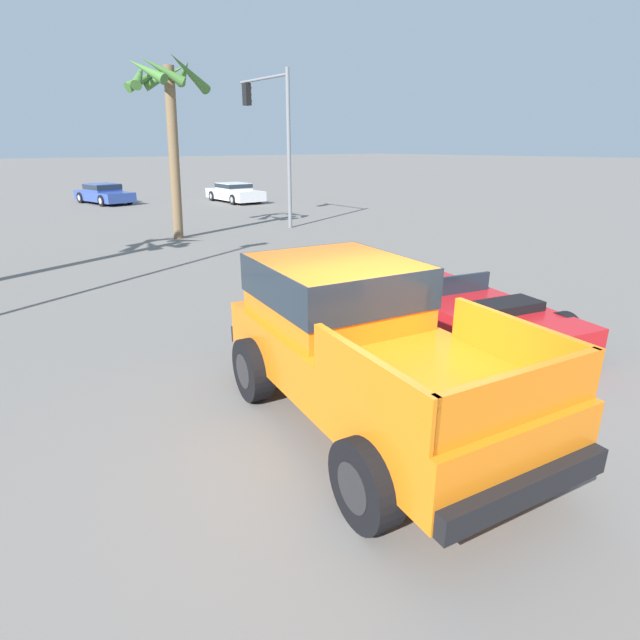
{
  "coord_description": "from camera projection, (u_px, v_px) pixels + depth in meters",
  "views": [
    {
      "loc": [
        -3.96,
        -3.57,
        3.31
      ],
      "look_at": [
        -0.08,
        1.3,
        1.13
      ],
      "focal_mm": 28.0,
      "sensor_mm": 36.0,
      "label": 1
    }
  ],
  "objects": [
    {
      "name": "ground_plane",
      "position": [
        392.0,
        434.0,
        6.06
      ],
      "size": [
        320.0,
        320.0,
        0.0
      ],
      "primitive_type": "plane",
      "color": "slate"
    },
    {
      "name": "orange_pickup_truck",
      "position": [
        358.0,
        336.0,
        6.13
      ],
      "size": [
        2.87,
        4.98,
        1.93
      ],
      "rotation": [
        0.0,
        0.0,
        -0.17
      ],
      "color": "orange",
      "rests_on": "ground_plane"
    },
    {
      "name": "red_convertible_car",
      "position": [
        471.0,
        312.0,
        9.17
      ],
      "size": [
        2.79,
        4.49,
        0.99
      ],
      "rotation": [
        0.0,
        0.0,
        -0.25
      ],
      "color": "red",
      "rests_on": "ground_plane"
    },
    {
      "name": "parked_car_white",
      "position": [
        235.0,
        192.0,
        30.79
      ],
      "size": [
        2.03,
        4.61,
        1.13
      ],
      "rotation": [
        0.0,
        0.0,
        3.11
      ],
      "color": "white",
      "rests_on": "ground_plane"
    },
    {
      "name": "parked_car_blue",
      "position": [
        104.0,
        193.0,
        29.9
      ],
      "size": [
        2.47,
        4.62,
        1.16
      ],
      "rotation": [
        0.0,
        0.0,
        3.32
      ],
      "color": "#334C9E",
      "rests_on": "ground_plane"
    },
    {
      "name": "traffic_light_main",
      "position": [
        270.0,
        121.0,
        20.81
      ],
      "size": [
        0.38,
        3.62,
        6.17
      ],
      "rotation": [
        0.0,
        0.0,
        1.57
      ],
      "color": "slate",
      "rests_on": "ground_plane"
    },
    {
      "name": "palm_tree_leaning",
      "position": [
        167.0,
        102.0,
        17.2
      ],
      "size": [
        2.75,
        2.85,
        6.21
      ],
      "color": "brown",
      "rests_on": "ground_plane"
    }
  ]
}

